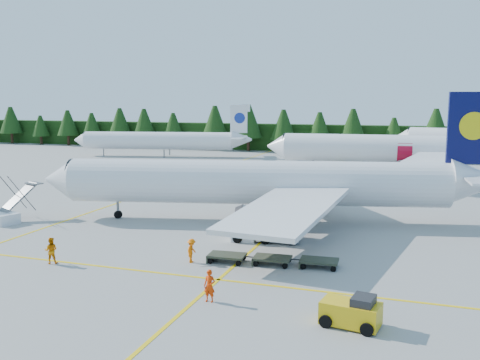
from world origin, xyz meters
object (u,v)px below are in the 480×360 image
(airliner_navy, at_px, (248,183))
(airstairs, at_px, (3,214))
(service_truck, at_px, (266,225))
(airliner_red, at_px, (399,150))
(baggage_tug, at_px, (352,312))

(airliner_navy, height_order, airstairs, airliner_navy)
(airstairs, bearing_deg, service_truck, 22.82)
(service_truck, bearing_deg, airliner_navy, 110.10)
(airliner_red, distance_m, airstairs, 57.74)
(airliner_red, bearing_deg, baggage_tug, -93.76)
(service_truck, distance_m, baggage_tug, 17.12)
(airstairs, relative_size, service_truck, 1.00)
(airliner_red, distance_m, service_truck, 45.94)
(airstairs, height_order, service_truck, airstairs)
(service_truck, xyz_separation_m, baggage_tug, (8.74, -14.71, -0.54))
(airliner_navy, relative_size, service_truck, 7.17)
(airliner_red, bearing_deg, airstairs, -130.22)
(airliner_red, relative_size, airstairs, 7.58)
(airstairs, distance_m, baggage_tug, 36.78)
(airliner_navy, distance_m, baggage_tug, 24.69)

